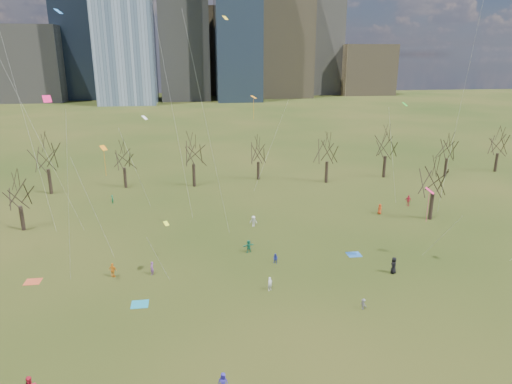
{
  "coord_description": "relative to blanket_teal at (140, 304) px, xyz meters",
  "views": [
    {
      "loc": [
        -7.52,
        -38.93,
        22.56
      ],
      "look_at": [
        0.0,
        12.0,
        7.0
      ],
      "focal_mm": 32.0,
      "sensor_mm": 36.0,
      "label": 1
    }
  ],
  "objects": [
    {
      "name": "person_12",
      "position": [
        32.59,
        20.89,
        0.76
      ],
      "size": [
        0.71,
        0.87,
        1.54
      ],
      "primitive_type": "imported",
      "rotation": [
        0.0,
        0.0,
        1.9
      ],
      "color": "#D24317",
      "rests_on": "ground"
    },
    {
      "name": "person_9",
      "position": [
        13.47,
        18.61,
        0.74
      ],
      "size": [
        1.1,
        0.82,
        1.51
      ],
      "primitive_type": "imported",
      "rotation": [
        0.0,
        0.0,
        5.98
      ],
      "color": "silver",
      "rests_on": "ground"
    },
    {
      "name": "ground",
      "position": [
        12.81,
        -0.29,
        -0.01
      ],
      "size": [
        500.0,
        500.0,
        0.0
      ],
      "primitive_type": "plane",
      "color": "black",
      "rests_on": "ground"
    },
    {
      "name": "blanket_navy",
      "position": [
        23.87,
        7.74,
        0.0
      ],
      "size": [
        1.6,
        1.5,
        0.03
      ],
      "primitive_type": "cube",
      "color": "#235AA6",
      "rests_on": "ground"
    },
    {
      "name": "person_8",
      "position": [
        14.29,
        6.73,
        0.58
      ],
      "size": [
        0.74,
        0.72,
        1.2
      ],
      "primitive_type": "imported",
      "rotation": [
        0.0,
        0.0,
        5.57
      ],
      "color": "#2733AA",
      "rests_on": "ground"
    },
    {
      "name": "person_4",
      "position": [
        -3.28,
        6.06,
        0.78
      ],
      "size": [
        1.01,
        0.71,
        1.59
      ],
      "primitive_type": "imported",
      "rotation": [
        0.0,
        0.0,
        2.75
      ],
      "color": "orange",
      "rests_on": "ground"
    },
    {
      "name": "person_0",
      "position": [
        6.89,
        -12.72,
        0.73
      ],
      "size": [
        0.82,
        0.65,
        1.48
      ],
      "primitive_type": "imported",
      "rotation": [
        0.0,
        0.0,
        6.02
      ],
      "color": "#2E25A1",
      "rests_on": "ground"
    },
    {
      "name": "person_13",
      "position": [
        -7.1,
        31.68,
        0.69
      ],
      "size": [
        0.46,
        0.58,
        1.41
      ],
      "primitive_type": "imported",
      "rotation": [
        0.0,
        0.0,
        1.84
      ],
      "color": "#186C42",
      "rests_on": "ground"
    },
    {
      "name": "blanket_crimson",
      "position": [
        -11.38,
        6.17,
        0.0
      ],
      "size": [
        1.6,
        1.5,
        0.03
      ],
      "primitive_type": "cube",
      "color": "#C24926",
      "rests_on": "ground"
    },
    {
      "name": "person_1",
      "position": [
        12.62,
        0.9,
        0.69
      ],
      "size": [
        0.61,
        0.55,
        1.4
      ],
      "primitive_type": "imported",
      "rotation": [
        0.0,
        0.0,
        0.52
      ],
      "color": "white",
      "rests_on": "ground"
    },
    {
      "name": "bare_tree_row",
      "position": [
        12.72,
        36.93,
        6.1
      ],
      "size": [
        113.04,
        29.8,
        9.5
      ],
      "color": "black",
      "rests_on": "ground"
    },
    {
      "name": "person_3",
      "position": [
        20.51,
        -3.88,
        0.52
      ],
      "size": [
        0.65,
        0.79,
        1.07
      ],
      "primitive_type": "imported",
      "rotation": [
        0.0,
        0.0,
        2.01
      ],
      "color": "slate",
      "rests_on": "ground"
    },
    {
      "name": "person_6",
      "position": [
        26.38,
        2.57,
        0.91
      ],
      "size": [
        1.05,
        1.05,
        1.84
      ],
      "primitive_type": "imported",
      "rotation": [
        0.0,
        0.0,
        3.93
      ],
      "color": "black",
      "rests_on": "ground"
    },
    {
      "name": "person_5",
      "position": [
        11.71,
        10.21,
        0.76
      ],
      "size": [
        1.51,
        0.9,
        1.55
      ],
      "primitive_type": "imported",
      "rotation": [
        0.0,
        0.0,
        3.47
      ],
      "color": "#187053",
      "rests_on": "ground"
    },
    {
      "name": "blanket_teal",
      "position": [
        0.0,
        0.0,
        0.0
      ],
      "size": [
        1.6,
        1.5,
        0.03
      ],
      "primitive_type": "cube",
      "color": "teal",
      "rests_on": "ground"
    },
    {
      "name": "downtown_skyline",
      "position": [
        10.37,
        210.35,
        38.99
      ],
      "size": [
        212.5,
        78.0,
        118.0
      ],
      "color": "slate",
      "rests_on": "ground"
    },
    {
      "name": "kites_airborne",
      "position": [
        12.45,
        12.03,
        14.03
      ],
      "size": [
        54.87,
        39.12,
        35.91
      ],
      "color": "orange",
      "rests_on": "ground"
    },
    {
      "name": "person_10",
      "position": [
        38.47,
        23.84,
        0.85
      ],
      "size": [
        1.07,
        0.59,
        1.73
      ],
      "primitive_type": "imported",
      "rotation": [
        0.0,
        0.0,
        6.11
      ],
      "color": "red",
      "rests_on": "ground"
    },
    {
      "name": "person_7",
      "position": [
        0.75,
        6.04,
        0.73
      ],
      "size": [
        0.54,
        0.64,
        1.48
      ],
      "primitive_type": "imported",
      "rotation": [
        0.0,
        0.0,
        4.31
      ],
      "color": "#7E478F",
      "rests_on": "ground"
    }
  ]
}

